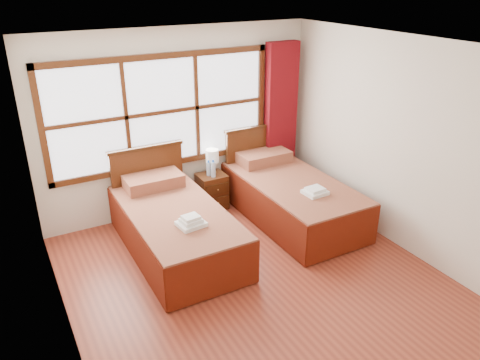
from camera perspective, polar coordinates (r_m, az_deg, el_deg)
floor at (r=5.39m, az=2.58°, el=-12.75°), size 4.50×4.50×0.00m
ceiling at (r=4.37m, az=3.23°, el=15.73°), size 4.50×4.50×0.00m
wall_back at (r=6.63m, az=-7.40°, el=6.92°), size 4.00×0.00×4.00m
wall_left at (r=4.15m, az=-21.50°, el=-5.47°), size 0.00×4.50×4.50m
wall_right at (r=5.96m, az=19.53°, el=3.74°), size 0.00×4.50×4.50m
window at (r=6.46m, az=-9.44°, el=8.18°), size 3.16×0.06×1.56m
curtain at (r=7.26m, az=4.95°, el=7.47°), size 0.50×0.16×2.30m
bed_left at (r=5.92m, az=-8.01°, el=-5.53°), size 1.11×2.16×1.09m
bed_right at (r=6.64m, az=6.10°, el=-1.92°), size 1.13×2.20×1.10m
nightstand at (r=6.92m, az=-3.43°, el=-1.38°), size 0.40×0.40×0.53m
towels_left at (r=5.37m, az=-5.98°, el=-5.09°), size 0.33×0.29×0.13m
towels_right at (r=6.14m, az=9.14°, el=-1.37°), size 0.30×0.27×0.09m
lamp at (r=6.78m, az=-3.42°, el=2.87°), size 0.19×0.19×0.36m
bottle_near at (r=6.75m, az=-3.86°, el=1.39°), size 0.06×0.06×0.23m
bottle_far at (r=6.70m, az=-3.28°, el=1.33°), size 0.07×0.07×0.26m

